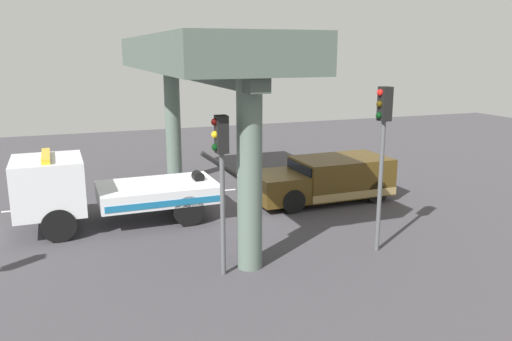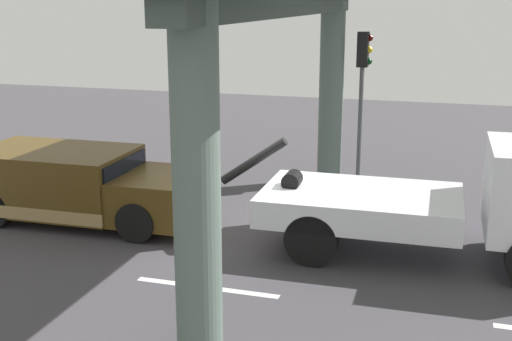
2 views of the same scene
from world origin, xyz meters
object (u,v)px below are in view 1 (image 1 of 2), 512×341
object	(u,v)px
traffic_light_far	(221,160)
towed_van_green	(327,180)
traffic_light_near	(383,134)
tow_truck_white	(97,189)

from	to	relation	value
traffic_light_far	towed_van_green	bearing A→B (deg)	-138.32
traffic_light_far	traffic_light_near	bearing A→B (deg)	180.00
tow_truck_white	traffic_light_near	bearing A→B (deg)	145.38
tow_truck_white	traffic_light_far	xyz separation A→B (m)	(-2.67, 4.95, 1.73)
towed_van_green	traffic_light_far	xyz separation A→B (m)	(5.58, 4.96, 2.15)
tow_truck_white	towed_van_green	distance (m)	8.25
tow_truck_white	traffic_light_near	xyz separation A→B (m)	(-7.17, 4.95, 2.12)
towed_van_green	traffic_light_far	distance (m)	7.77
traffic_light_near	towed_van_green	bearing A→B (deg)	-102.22
towed_van_green	tow_truck_white	bearing A→B (deg)	0.11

